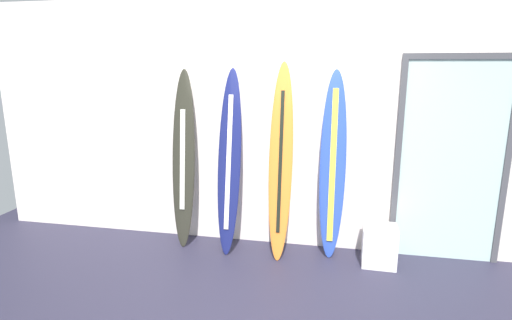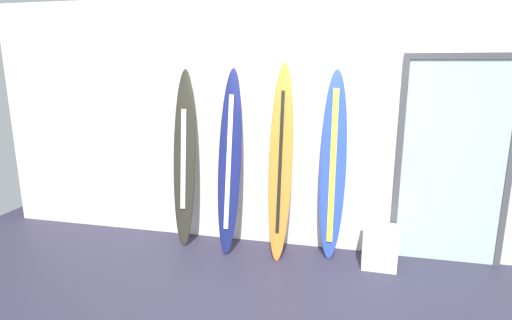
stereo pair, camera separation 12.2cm
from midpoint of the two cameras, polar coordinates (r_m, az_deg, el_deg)
name	(u,v)px [view 1 (the left image)]	position (r m, az deg, el deg)	size (l,w,h in m)	color
ground	(262,299)	(3.94, -0.10, -18.86)	(8.00, 8.00, 0.04)	#272537
wall_back	(283,125)	(4.67, 3.09, 4.91)	(7.20, 0.20, 2.80)	silver
surfboard_charcoal	(184,160)	(4.73, -10.79, 0.05)	(0.27, 0.35, 2.03)	#2B2A21
surfboard_navy	(229,163)	(4.51, -4.52, -0.48)	(0.27, 0.45, 2.04)	navy
surfboard_sunset	(281,162)	(4.38, 2.67, -0.23)	(0.27, 0.48, 2.11)	orange
surfboard_cobalt	(333,167)	(4.44, 9.87, -0.99)	(0.28, 0.30, 2.03)	#2B4BB2
display_block_left	(379,245)	(4.58, 16.07, -11.37)	(0.36, 0.36, 0.41)	white
glass_door	(451,158)	(4.68, 24.90, 0.28)	(1.12, 0.06, 2.18)	silver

